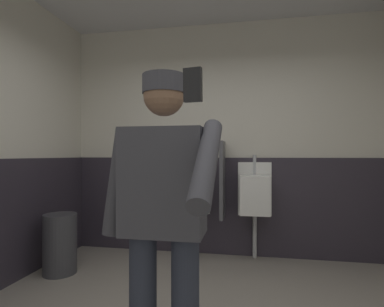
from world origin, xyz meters
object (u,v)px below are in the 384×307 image
object	(u,v)px
urinal_left	(192,193)
urinal_middle	(255,194)
cell_phone	(193,85)
person	(163,211)
trash_bin	(60,244)

from	to	relation	value
urinal_left	urinal_middle	distance (m)	0.75
urinal_left	cell_phone	distance (m)	2.83
person	trash_bin	bearing A→B (deg)	137.23
person	cell_phone	bearing A→B (deg)	-64.24
urinal_left	urinal_middle	size ratio (longest dim) A/B	1.00
cell_phone	trash_bin	bearing A→B (deg)	141.77
person	trash_bin	xyz separation A→B (m)	(-1.52, 1.41, -0.65)
urinal_left	cell_phone	bearing A→B (deg)	-79.49
urinal_left	urinal_middle	world-z (taller)	same
trash_bin	urinal_middle	bearing A→B (deg)	21.29
cell_phone	urinal_middle	bearing A→B (deg)	93.72
urinal_left	cell_phone	size ratio (longest dim) A/B	11.27
urinal_left	person	size ratio (longest dim) A/B	0.75
urinal_middle	cell_phone	distance (m)	2.79
urinal_middle	cell_phone	size ratio (longest dim) A/B	11.27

